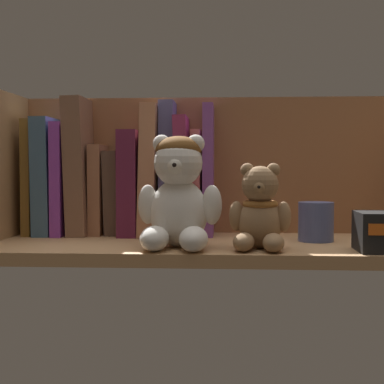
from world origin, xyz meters
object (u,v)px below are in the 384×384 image
object	(u,v)px
book_0	(36,177)
book_5	(114,193)
book_1	(50,176)
teddy_bear_larger	(178,194)
book_8	(168,168)
book_10	(197,183)
teddy_bear_smaller	(260,212)
book_4	(99,189)
book_9	(184,176)
book_11	(209,170)
book_2	(66,179)
book_6	(132,183)
pillar_candle	(316,222)
book_7	(151,170)
book_3	(82,167)

from	to	relation	value
book_0	book_5	xyz separation A→B (cm)	(14.70, 0.00, -2.81)
book_1	teddy_bear_larger	size ratio (longest dim) A/B	1.22
book_8	book_10	xyz separation A→B (cm)	(5.24, 0.00, -2.59)
teddy_bear_smaller	book_8	bearing A→B (deg)	130.53
book_0	book_8	size ratio (longest dim) A/B	0.86
book_4	teddy_bear_smaller	world-z (taller)	book_4
book_4	book_9	bearing A→B (deg)	0.00
book_9	book_10	xyz separation A→B (cm)	(2.38, 0.00, -1.19)
book_11	book_4	bearing A→B (deg)	180.00
book_2	book_10	bearing A→B (deg)	0.00
book_6	teddy_bear_larger	world-z (taller)	book_6
pillar_candle	teddy_bear_smaller	bearing A→B (deg)	-135.20
book_7	pillar_candle	xyz separation A→B (cm)	(28.62, -8.68, -8.42)
book_3	teddy_bear_smaller	size ratio (longest dim) A/B	1.91
book_0	book_2	size ratio (longest dim) A/B	1.03
book_9	teddy_bear_smaller	distance (cm)	23.02
book_5	book_2	bearing A→B (deg)	-180.00
book_7	book_4	bearing A→B (deg)	180.00
book_0	book_7	bearing A→B (deg)	0.00
book_8	teddy_bear_smaller	world-z (taller)	book_8
book_7	book_11	size ratio (longest dim) A/B	1.00
book_1	book_4	bearing A→B (deg)	-0.00
book_0	book_1	distance (cm)	2.75
book_5	book_3	bearing A→B (deg)	180.00
book_6	book_7	world-z (taller)	book_7
book_10	book_8	bearing A→B (deg)	180.00
book_7	book_11	distance (cm)	10.51
book_9	book_8	bearing A→B (deg)	180.00
book_0	book_2	world-z (taller)	book_0
book_3	teddy_bear_smaller	bearing A→B (deg)	-30.12
book_11	book_9	bearing A→B (deg)	180.00
book_0	teddy_bear_smaller	bearing A→B (deg)	-24.48
book_1	pillar_candle	size ratio (longest dim) A/B	3.24
book_9	pillar_candle	bearing A→B (deg)	-20.96
book_7	pillar_candle	size ratio (longest dim) A/B	3.59
book_1	book_4	distance (cm)	9.49
book_8	teddy_bear_smaller	distance (cm)	25.06
book_4	book_6	xyz separation A→B (cm)	(6.14, 0.00, 1.23)
book_9	teddy_bear_larger	world-z (taller)	book_9
book_1	pillar_candle	world-z (taller)	book_1
book_7	teddy_bear_smaller	bearing A→B (deg)	-44.32
teddy_bear_smaller	book_5	bearing A→B (deg)	144.41
book_0	book_6	bearing A→B (deg)	0.00
book_10	pillar_candle	size ratio (longest dim) A/B	2.90
book_2	book_3	bearing A→B (deg)	0.00
book_1	book_11	distance (cm)	29.35
book_2	teddy_bear_larger	bearing A→B (deg)	-38.22
book_2	book_10	world-z (taller)	book_2
book_11	teddy_bear_larger	xyz separation A→B (cm)	(-4.10, -17.60, -3.50)
book_3	book_11	size ratio (longest dim) A/B	1.05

